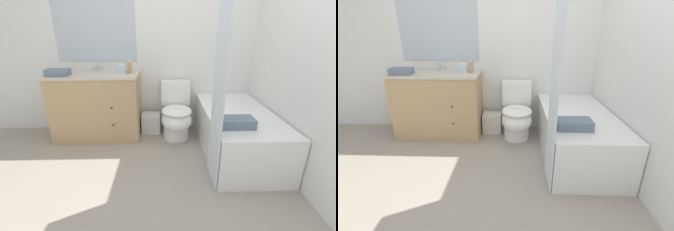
{
  "view_description": "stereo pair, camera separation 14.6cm",
  "coord_description": "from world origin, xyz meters",
  "views": [
    {
      "loc": [
        0.08,
        -1.56,
        1.42
      ],
      "look_at": [
        0.14,
        0.73,
        0.53
      ],
      "focal_mm": 24.0,
      "sensor_mm": 36.0,
      "label": 1
    },
    {
      "loc": [
        0.22,
        -1.56,
        1.42
      ],
      "look_at": [
        0.14,
        0.73,
        0.53
      ],
      "focal_mm": 24.0,
      "sensor_mm": 36.0,
      "label": 2
    }
  ],
  "objects": [
    {
      "name": "ground_plane",
      "position": [
        0.0,
        0.0,
        0.0
      ],
      "size": [
        14.0,
        14.0,
        0.0
      ],
      "primitive_type": "plane",
      "color": "gray"
    },
    {
      "name": "wall_back",
      "position": [
        -0.01,
        1.64,
        1.25
      ],
      "size": [
        8.0,
        0.06,
        2.5
      ],
      "color": "silver",
      "rests_on": "ground_plane"
    },
    {
      "name": "wall_right",
      "position": [
        1.38,
        0.81,
        1.25
      ],
      "size": [
        0.05,
        2.62,
        2.5
      ],
      "color": "silver",
      "rests_on": "ground_plane"
    },
    {
      "name": "vanity_cabinet",
      "position": [
        -0.79,
        1.34,
        0.45
      ],
      "size": [
        1.13,
        0.59,
        0.88
      ],
      "color": "tan",
      "rests_on": "ground_plane"
    },
    {
      "name": "sink_faucet",
      "position": [
        -0.79,
        1.55,
        0.91
      ],
      "size": [
        0.14,
        0.12,
        0.12
      ],
      "color": "silver",
      "rests_on": "vanity_cabinet"
    },
    {
      "name": "toilet",
      "position": [
        0.27,
        1.25,
        0.32
      ],
      "size": [
        0.4,
        0.67,
        0.74
      ],
      "color": "white",
      "rests_on": "ground_plane"
    },
    {
      "name": "bathtub",
      "position": [
        0.97,
        0.86,
        0.26
      ],
      "size": [
        0.77,
        1.51,
        0.52
      ],
      "color": "white",
      "rests_on": "ground_plane"
    },
    {
      "name": "shower_curtain",
      "position": [
        0.57,
        0.31,
        0.98
      ],
      "size": [
        0.01,
        0.38,
        1.95
      ],
      "color": "silver",
      "rests_on": "ground_plane"
    },
    {
      "name": "wastebasket",
      "position": [
        -0.09,
        1.44,
        0.14
      ],
      "size": [
        0.26,
        0.22,
        0.28
      ],
      "color": "silver",
      "rests_on": "ground_plane"
    },
    {
      "name": "tissue_box",
      "position": [
        -0.45,
        1.38,
        0.93
      ],
      "size": [
        0.12,
        0.12,
        0.12
      ],
      "color": "silver",
      "rests_on": "vanity_cabinet"
    },
    {
      "name": "soap_dispenser",
      "position": [
        -0.33,
        1.34,
        0.96
      ],
      "size": [
        0.06,
        0.06,
        0.17
      ],
      "color": "tan",
      "rests_on": "vanity_cabinet"
    },
    {
      "name": "hand_towel_folded",
      "position": [
        -1.19,
        1.21,
        0.92
      ],
      "size": [
        0.26,
        0.17,
        0.08
      ],
      "color": "slate",
      "rests_on": "vanity_cabinet"
    },
    {
      "name": "bath_towel_folded",
      "position": [
        0.8,
        0.43,
        0.56
      ],
      "size": [
        0.33,
        0.19,
        0.09
      ],
      "color": "slate",
      "rests_on": "bathtub"
    }
  ]
}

